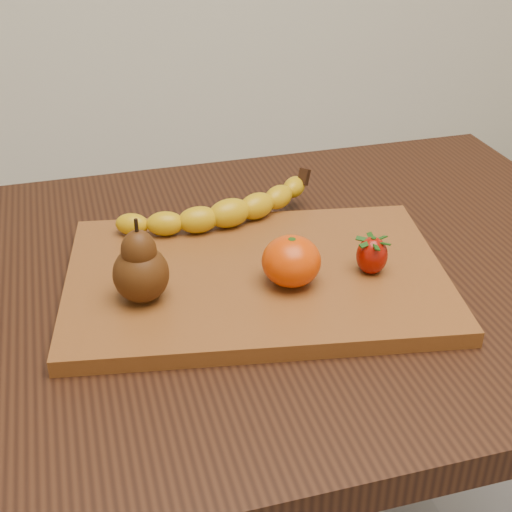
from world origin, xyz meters
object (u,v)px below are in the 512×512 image
object	(u,v)px
cutting_board	(256,277)
mandarin	(291,261)
table	(260,334)
pear	(140,260)

from	to	relation	value
cutting_board	mandarin	bearing A→B (deg)	-39.86
table	pear	xyz separation A→B (m)	(-0.15, -0.05, 0.17)
cutting_board	pear	size ratio (longest dim) A/B	4.59
table	cutting_board	distance (m)	0.11
mandarin	table	bearing A→B (deg)	105.14
pear	mandarin	size ratio (longest dim) A/B	1.43
table	mandarin	bearing A→B (deg)	-74.86
pear	mandarin	bearing A→B (deg)	-5.29
table	pear	distance (m)	0.23
cutting_board	pear	world-z (taller)	pear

